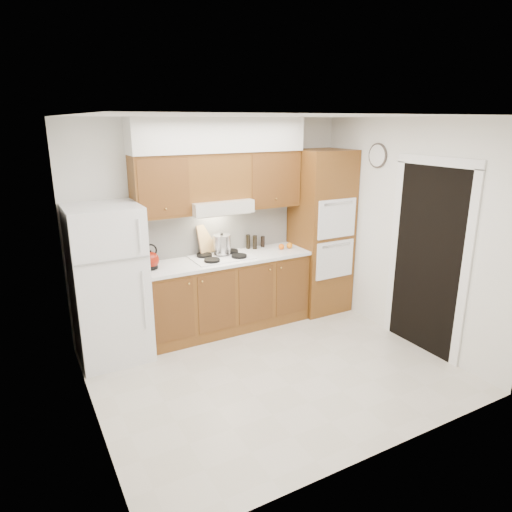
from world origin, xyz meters
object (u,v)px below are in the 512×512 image
Objects in this scene: stock_pot at (222,245)px; fridge at (109,284)px; kettle at (151,260)px; oven_cabinet at (320,232)px.

fridge is at bearing -173.92° from stock_pot.
kettle is at bearing 5.24° from fridge.
stock_pot is at bearing 10.79° from kettle.
kettle is (0.49, 0.04, 0.19)m from fridge.
kettle is at bearing 179.76° from oven_cabinet.
kettle is 0.94m from stock_pot.
fridge is 1.45m from stock_pot.
fridge is 2.86m from oven_cabinet.
fridge is 0.78× the size of oven_cabinet.
oven_cabinet reaches higher than fridge.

